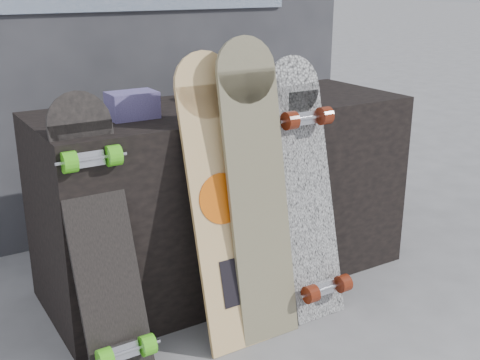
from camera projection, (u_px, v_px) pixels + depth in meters
ground at (291, 325)px, 2.37m from camera, size 60.00×60.00×0.00m
vendor_table at (226, 194)px, 2.65m from camera, size 1.60×0.60×0.80m
booth at (142, 19)px, 3.11m from camera, size 2.40×0.22×2.20m
merch_box_purple at (132, 105)px, 2.25m from camera, size 0.18×0.12×0.10m
merch_box_small at (274, 84)px, 2.66m from camera, size 0.14×0.14×0.12m
merch_box_flat at (214, 92)px, 2.63m from camera, size 0.22×0.10×0.06m
longboard_geisha at (220, 194)px, 2.17m from camera, size 0.24×0.29×1.07m
longboard_celtic at (257, 182)px, 2.20m from camera, size 0.24×0.23×1.11m
longboard_cascadia at (308, 186)px, 2.36m from camera, size 0.23×0.33×1.02m
skateboard_dark at (101, 235)px, 2.00m from camera, size 0.22×0.38×0.95m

